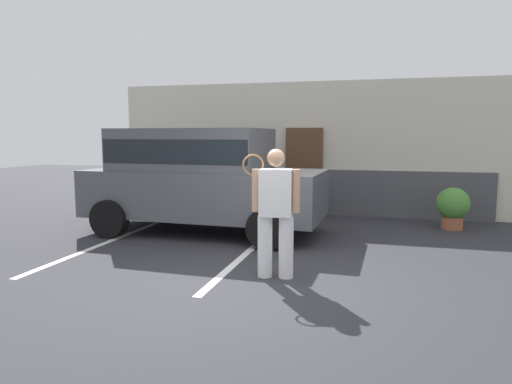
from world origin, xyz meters
name	(u,v)px	position (x,y,z in m)	size (l,w,h in m)	color
ground_plane	(249,283)	(0.00, 0.00, 0.00)	(40.00, 40.00, 0.00)	#2D2D33
parking_stripe_0	(106,243)	(-3.10, 1.50, 0.00)	(0.12, 4.40, 0.01)	silver
parking_stripe_1	(247,252)	(-0.45, 1.50, 0.00)	(0.12, 4.40, 0.01)	silver
house_frontage	(312,152)	(0.00, 5.66, 1.51)	(9.85, 0.40, 3.21)	beige
parked_suv	(200,175)	(-1.80, 2.80, 1.15)	(4.66, 2.29, 2.05)	#4C4F54
tennis_player_man	(275,211)	(0.28, 0.33, 0.91)	(0.78, 0.31, 1.74)	white
potted_plant_by_porch	(453,206)	(3.09, 4.41, 0.48)	(0.66, 0.66, 0.87)	#9E5638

